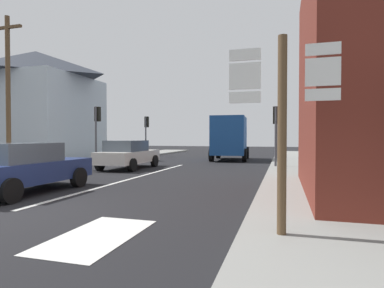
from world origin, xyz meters
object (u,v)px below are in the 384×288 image
(traffic_light_near_left, at_px, (97,122))
(traffic_light_far_right, at_px, (278,122))
(traffic_light_near_right, at_px, (276,123))
(traffic_light_far_left, at_px, (146,127))
(delivery_truck, at_px, (230,137))
(route_sign_post, at_px, (282,120))
(sedan_far, at_px, (128,154))
(sedan_near, at_px, (23,167))

(traffic_light_near_left, distance_m, traffic_light_far_right, 12.25)
(traffic_light_near_left, xyz_separation_m, traffic_light_far_right, (10.71, 5.94, 0.10))
(traffic_light_near_right, bearing_deg, traffic_light_near_left, 179.50)
(traffic_light_far_left, height_order, traffic_light_far_right, traffic_light_far_right)
(delivery_truck, height_order, route_sign_post, route_sign_post)
(route_sign_post, bearing_deg, sedan_far, 128.50)
(delivery_truck, distance_m, traffic_light_far_right, 3.52)
(traffic_light_near_left, bearing_deg, sedan_near, -68.68)
(delivery_truck, bearing_deg, traffic_light_near_left, -145.27)
(delivery_truck, bearing_deg, traffic_light_far_right, 13.34)
(sedan_far, bearing_deg, sedan_near, -86.69)
(delivery_truck, xyz_separation_m, route_sign_post, (3.63, -17.20, 0.26))
(delivery_truck, height_order, traffic_light_far_left, traffic_light_far_left)
(delivery_truck, xyz_separation_m, traffic_light_near_left, (-7.44, -5.16, 0.96))
(traffic_light_far_left, xyz_separation_m, traffic_light_near_right, (10.71, -7.40, -0.10))
(route_sign_post, relative_size, traffic_light_near_right, 0.99)
(sedan_near, bearing_deg, traffic_light_near_left, 111.32)
(delivery_truck, distance_m, route_sign_post, 17.58)
(sedan_near, xyz_separation_m, delivery_truck, (3.68, 14.80, 0.89))
(delivery_truck, relative_size, traffic_light_near_left, 1.46)
(sedan_far, relative_size, delivery_truck, 0.82)
(route_sign_post, relative_size, traffic_light_far_left, 0.95)
(sedan_far, bearing_deg, route_sign_post, -51.50)
(route_sign_post, xyz_separation_m, traffic_light_far_right, (-0.36, 17.97, 0.80))
(traffic_light_far_right, bearing_deg, traffic_light_near_left, -151.01)
(delivery_truck, distance_m, traffic_light_near_right, 6.23)
(route_sign_post, bearing_deg, traffic_light_near_right, 91.75)
(traffic_light_far_left, height_order, traffic_light_near_right, traffic_light_far_left)
(route_sign_post, height_order, traffic_light_far_right, traffic_light_far_right)
(sedan_far, bearing_deg, traffic_light_near_right, 16.72)
(traffic_light_near_right, height_order, traffic_light_near_left, traffic_light_near_left)
(delivery_truck, height_order, traffic_light_near_left, traffic_light_near_left)
(traffic_light_far_left, height_order, traffic_light_near_left, traffic_light_near_left)
(traffic_light_far_left, bearing_deg, delivery_truck, -16.04)
(traffic_light_far_left, bearing_deg, route_sign_post, -60.20)
(sedan_near, bearing_deg, traffic_light_far_left, 102.52)
(traffic_light_near_right, bearing_deg, sedan_near, -126.04)
(sedan_near, xyz_separation_m, traffic_light_far_right, (6.95, 15.58, 1.95))
(route_sign_post, height_order, traffic_light_near_right, traffic_light_near_right)
(sedan_near, xyz_separation_m, traffic_light_near_right, (6.95, 9.55, 1.64))
(sedan_near, relative_size, traffic_light_far_left, 1.24)
(sedan_near, height_order, sedan_far, same)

